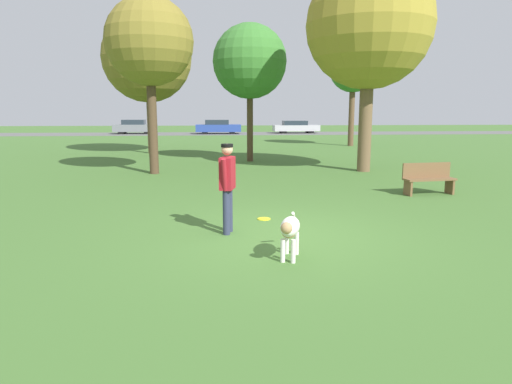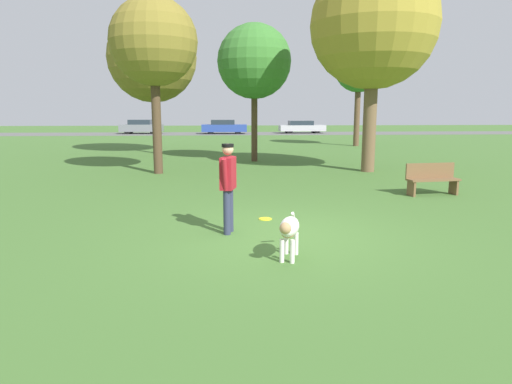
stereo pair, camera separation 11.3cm
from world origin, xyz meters
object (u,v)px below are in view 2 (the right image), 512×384
at_px(person, 228,181).
at_px(dog, 289,229).
at_px(tree_far_left, 152,58).
at_px(parked_car_silver, 302,127).
at_px(frisbee, 265,219).
at_px(tree_near_left, 154,43).
at_px(tree_near_right, 374,25).
at_px(park_bench, 432,178).
at_px(tree_mid_center, 254,62).
at_px(tree_far_right, 359,69).
at_px(parked_car_blue, 224,127).
at_px(parked_car_grey, 141,127).

relative_size(person, dog, 1.59).
relative_size(tree_far_left, parked_car_silver, 1.59).
height_order(frisbee, tree_near_left, tree_near_left).
bearing_deg(tree_near_right, park_bench, -86.82).
relative_size(frisbee, park_bench, 0.19).
relative_size(tree_mid_center, tree_far_left, 0.83).
xyz_separation_m(tree_far_right, tree_mid_center, (-6.96, -8.35, -0.45)).
bearing_deg(parked_car_silver, frisbee, -102.26).
xyz_separation_m(tree_far_right, parked_car_silver, (-0.81, 16.13, -4.11)).
distance_m(parked_car_blue, park_bench, 32.68).
bearing_deg(tree_near_left, frisbee, -65.89).
bearing_deg(person, tree_far_left, 27.08).
distance_m(tree_near_right, parked_car_grey, 31.40).
distance_m(tree_near_left, parked_car_silver, 30.12).
bearing_deg(tree_far_left, parked_car_silver, 61.28).
xyz_separation_m(dog, tree_far_left, (-4.64, 17.72, 4.39)).
bearing_deg(tree_mid_center, tree_far_left, 139.68).
bearing_deg(tree_far_left, tree_mid_center, -40.32).
distance_m(person, parked_car_blue, 35.71).
height_order(dog, tree_near_right, tree_near_right).
bearing_deg(parked_car_grey, person, -77.78).
distance_m(tree_mid_center, tree_far_left, 6.52).
xyz_separation_m(tree_mid_center, parked_car_grey, (-9.33, 24.40, -3.61)).
bearing_deg(tree_near_left, parked_car_blue, 85.36).
bearing_deg(frisbee, dog, -86.92).
xyz_separation_m(tree_mid_center, parked_car_blue, (-1.45, 23.76, -3.61)).
height_order(person, parked_car_silver, person).
relative_size(dog, park_bench, 0.72).
height_order(frisbee, park_bench, park_bench).
bearing_deg(park_bench, tree_far_left, 118.86).
relative_size(frisbee, tree_near_right, 0.04).
height_order(dog, parked_car_silver, parked_car_silver).
bearing_deg(parked_car_grey, park_bench, -67.91).
distance_m(dog, parked_car_silver, 38.54).
relative_size(frisbee, parked_car_grey, 0.07).
bearing_deg(park_bench, tree_near_right, 86.00).
distance_m(parked_car_grey, parked_car_silver, 15.48).
distance_m(tree_far_left, parked_car_grey, 21.08).
bearing_deg(dog, person, -133.63).
height_order(tree_near_right, tree_far_left, tree_near_right).
bearing_deg(parked_car_silver, tree_far_left, -120.42).
relative_size(parked_car_grey, park_bench, 2.77).
bearing_deg(park_bench, tree_far_right, 73.57).
distance_m(tree_far_right, parked_car_silver, 16.66).
relative_size(tree_near_left, tree_far_right, 0.97).
xyz_separation_m(frisbee, parked_car_grey, (-8.88, 35.34, 0.66)).
relative_size(person, frisbee, 6.00).
bearing_deg(tree_far_left, tree_near_left, -80.86).
relative_size(tree_near_left, tree_near_right, 0.81).
height_order(person, tree_far_right, tree_far_right).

